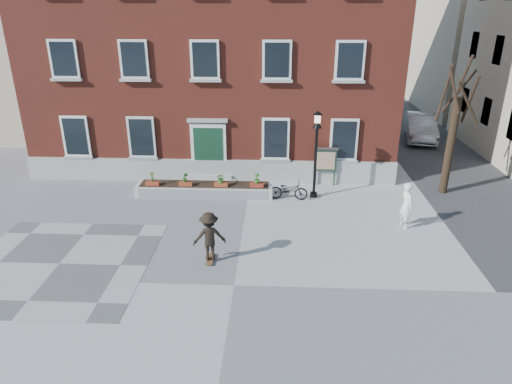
{
  "coord_description": "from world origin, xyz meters",
  "views": [
    {
      "loc": [
        1.23,
        -11.93,
        8.12
      ],
      "look_at": [
        0.5,
        4.0,
        1.5
      ],
      "focal_mm": 32.0,
      "sensor_mm": 36.0,
      "label": 1
    }
  ],
  "objects_px": {
    "parked_car": "(421,127)",
    "bystander": "(407,205)",
    "skateboarder": "(209,236)",
    "bicycle": "(288,190)",
    "notice_board": "(326,160)",
    "lamp_post": "(316,143)"
  },
  "relations": [
    {
      "from": "lamp_post",
      "to": "notice_board",
      "type": "bearing_deg",
      "value": 66.78
    },
    {
      "from": "bystander",
      "to": "parked_car",
      "type": "bearing_deg",
      "value": -34.78
    },
    {
      "from": "parked_car",
      "to": "skateboarder",
      "type": "xyz_separation_m",
      "value": [
        -11.39,
        -15.52,
        0.11
      ]
    },
    {
      "from": "bicycle",
      "to": "notice_board",
      "type": "height_order",
      "value": "notice_board"
    },
    {
      "from": "bicycle",
      "to": "skateboarder",
      "type": "distance_m",
      "value": 6.08
    },
    {
      "from": "parked_car",
      "to": "skateboarder",
      "type": "bearing_deg",
      "value": -115.52
    },
    {
      "from": "parked_car",
      "to": "lamp_post",
      "type": "bearing_deg",
      "value": -116.66
    },
    {
      "from": "notice_board",
      "to": "skateboarder",
      "type": "xyz_separation_m",
      "value": [
        -4.53,
        -7.19,
        -0.34
      ]
    },
    {
      "from": "lamp_post",
      "to": "bystander",
      "type": "bearing_deg",
      "value": -40.72
    },
    {
      "from": "bicycle",
      "to": "notice_board",
      "type": "bearing_deg",
      "value": -39.51
    },
    {
      "from": "parked_car",
      "to": "notice_board",
      "type": "relative_size",
      "value": 2.64
    },
    {
      "from": "skateboarder",
      "to": "notice_board",
      "type": "bearing_deg",
      "value": 57.79
    },
    {
      "from": "skateboarder",
      "to": "lamp_post",
      "type": "bearing_deg",
      "value": 55.75
    },
    {
      "from": "bicycle",
      "to": "skateboarder",
      "type": "height_order",
      "value": "skateboarder"
    },
    {
      "from": "bystander",
      "to": "skateboarder",
      "type": "relative_size",
      "value": 1.03
    },
    {
      "from": "skateboarder",
      "to": "bicycle",
      "type": "bearing_deg",
      "value": 62.99
    },
    {
      "from": "lamp_post",
      "to": "parked_car",
      "type": "bearing_deg",
      "value": 52.6
    },
    {
      "from": "lamp_post",
      "to": "skateboarder",
      "type": "distance_m",
      "value": 7.13
    },
    {
      "from": "parked_car",
      "to": "bystander",
      "type": "bearing_deg",
      "value": -97.44
    },
    {
      "from": "bystander",
      "to": "skateboarder",
      "type": "height_order",
      "value": "bystander"
    },
    {
      "from": "bicycle",
      "to": "parked_car",
      "type": "distance_m",
      "value": 13.31
    },
    {
      "from": "lamp_post",
      "to": "notice_board",
      "type": "relative_size",
      "value": 2.1
    }
  ]
}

